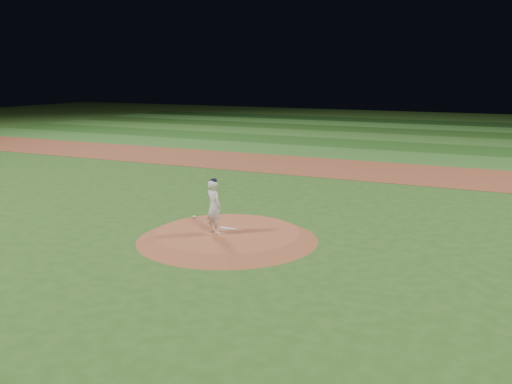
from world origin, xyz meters
TOP-DOWN VIEW (x-y plane):
  - ground at (0.00, 0.00)m, footprint 120.00×120.00m
  - infield_dirt_band at (0.00, 14.00)m, footprint 70.00×6.00m
  - outfield_stripe_0 at (0.00, 19.50)m, footprint 70.00×5.00m
  - outfield_stripe_1 at (0.00, 24.50)m, footprint 70.00×5.00m
  - outfield_stripe_2 at (0.00, 29.50)m, footprint 70.00×5.00m
  - outfield_stripe_3 at (0.00, 34.50)m, footprint 70.00×5.00m
  - outfield_stripe_4 at (0.00, 39.50)m, footprint 70.00×5.00m
  - outfield_stripe_5 at (0.00, 44.50)m, footprint 70.00×5.00m
  - pitchers_mound at (0.00, 0.00)m, footprint 5.50×5.50m
  - pitching_rubber at (-0.13, 0.28)m, footprint 0.56×0.16m
  - rosin_bag at (-1.79, 0.99)m, footprint 0.13×0.13m
  - pitcher_on_mound at (-0.29, -0.31)m, footprint 0.70×0.59m

SIDE VIEW (x-z plane):
  - ground at x=0.00m, z-range 0.00..0.00m
  - outfield_stripe_0 at x=0.00m, z-range 0.00..0.02m
  - outfield_stripe_1 at x=0.00m, z-range 0.00..0.02m
  - outfield_stripe_2 at x=0.00m, z-range 0.00..0.02m
  - outfield_stripe_3 at x=0.00m, z-range 0.00..0.02m
  - outfield_stripe_4 at x=0.00m, z-range 0.00..0.02m
  - outfield_stripe_5 at x=0.00m, z-range 0.00..0.02m
  - infield_dirt_band at x=0.00m, z-range 0.00..0.02m
  - pitchers_mound at x=0.00m, z-range 0.00..0.25m
  - pitching_rubber at x=-0.13m, z-range 0.25..0.28m
  - rosin_bag at x=-1.79m, z-range 0.25..0.32m
  - pitcher_on_mound at x=-0.29m, z-range 0.24..1.92m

